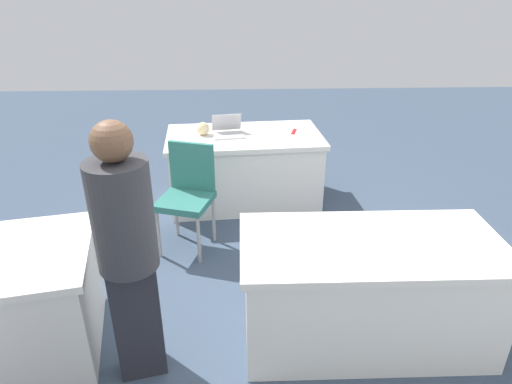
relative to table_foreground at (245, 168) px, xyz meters
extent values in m
plane|color=#3D4C60|center=(-0.10, 1.77, -0.39)|extent=(14.40, 14.40, 0.00)
cube|color=silver|center=(0.00, 0.00, 0.36)|extent=(1.70, 1.04, 0.05)
cube|color=silver|center=(0.00, 0.00, -0.03)|extent=(1.64, 1.00, 0.72)
cube|color=silver|center=(-0.79, 2.15, 0.36)|extent=(1.70, 0.83, 0.05)
cube|color=silver|center=(-0.79, 2.15, -0.03)|extent=(1.63, 0.80, 0.72)
cylinder|color=#9E9993|center=(0.42, 1.22, -0.16)|extent=(0.03, 0.03, 0.46)
cylinder|color=#9E9993|center=(0.78, 1.11, -0.16)|extent=(0.03, 0.03, 0.46)
cylinder|color=#9E9993|center=(0.31, 0.86, -0.16)|extent=(0.03, 0.03, 0.46)
cylinder|color=#9E9993|center=(0.67, 0.75, -0.16)|extent=(0.03, 0.03, 0.46)
cube|color=#2D7066|center=(0.54, 0.98, 0.10)|extent=(0.55, 0.55, 0.06)
cube|color=#2D7066|center=(0.48, 0.79, 0.36)|extent=(0.41, 0.16, 0.45)
cube|color=#26262D|center=(0.69, 2.40, 0.02)|extent=(0.31, 0.24, 0.81)
cylinder|color=#333338|center=(0.69, 2.40, 0.74)|extent=(0.41, 0.41, 0.64)
sphere|color=brown|center=(0.69, 2.40, 1.17)|extent=(0.22, 0.22, 0.22)
cube|color=silver|center=(0.16, 0.04, 0.39)|extent=(0.35, 0.27, 0.02)
cube|color=#B7B7BC|center=(0.19, -0.10, 0.49)|extent=(0.32, 0.12, 0.19)
sphere|color=beige|center=(0.43, -0.02, 0.45)|extent=(0.14, 0.14, 0.14)
cube|color=red|center=(-0.54, -0.08, 0.39)|extent=(0.08, 0.18, 0.01)
camera|label=1|loc=(0.05, 4.54, 1.92)|focal=31.44mm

